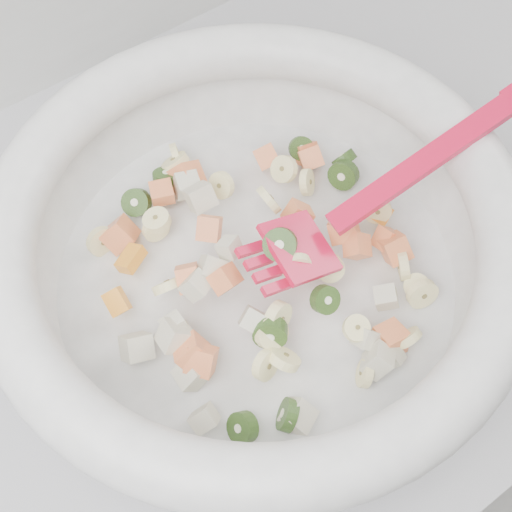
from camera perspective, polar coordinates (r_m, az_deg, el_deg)
counter at (r=1.05m, az=-8.23°, el=-16.67°), size 2.00×0.60×0.90m
mixing_bowl at (r=0.58m, az=0.02°, el=0.85°), size 0.46×0.44×0.14m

